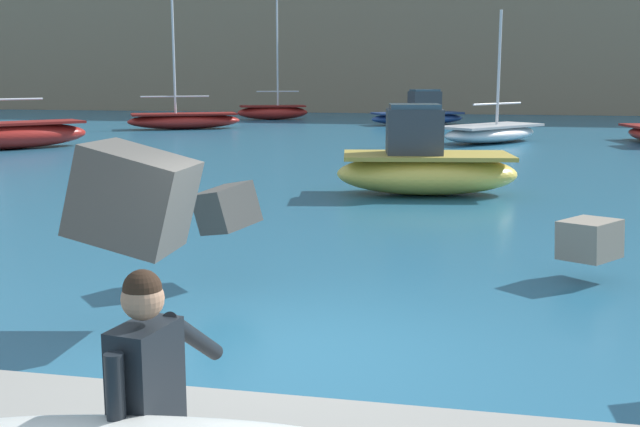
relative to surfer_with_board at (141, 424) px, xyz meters
The scene contains 12 objects.
ground_plane 4.82m from the surfer_with_board, 94.78° to the left, with size 400.00×400.00×0.00m, color #235B7A.
breakwater_jetty 5.92m from the surfer_with_board, 85.74° to the left, with size 30.51×6.45×2.46m.
surfer_with_board is the anchor object (origin of this frame).
boat_near_left 39.22m from the surfer_with_board, 111.38° to the left, with size 6.19×4.49×8.00m.
boat_near_centre 42.66m from the surfer_with_board, 92.97° to the left, with size 5.86×4.31×2.05m.
boat_near_right 29.58m from the surfer_with_board, 124.56° to the left, with size 5.35×5.87×5.78m.
boat_mid_left 31.32m from the surfer_with_board, 86.68° to the left, with size 5.06×5.71×5.60m.
boat_mid_centre 47.45m from the surfer_with_board, 104.57° to the left, with size 4.83×3.14×8.34m.
boat_far_left 15.94m from the surfer_with_board, 89.47° to the left, with size 4.71×2.82×2.21m.
mooring_buoy_inner 39.28m from the surfer_with_board, 86.38° to the left, with size 0.44×0.44×0.44m.
mooring_buoy_middle 21.38m from the surfer_with_board, 91.84° to the left, with size 0.44×0.44×0.44m.
headland_bluff 78.26m from the surfer_with_board, 100.16° to the left, with size 83.36×42.96×16.92m.
Camera 1 is at (1.95, -7.89, 2.94)m, focal length 43.85 mm.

